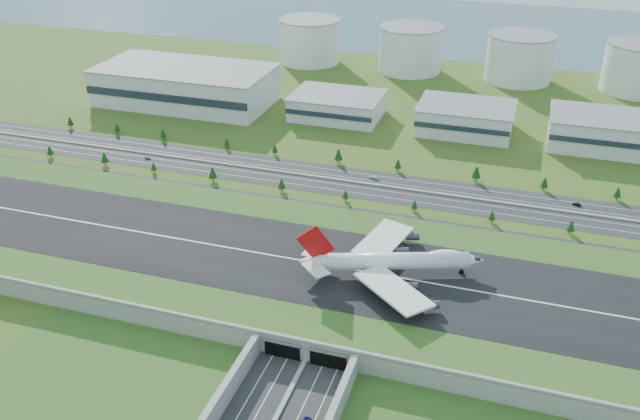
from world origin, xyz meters
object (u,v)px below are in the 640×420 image
(boeing_747, at_px, (392,261))
(car_7, at_px, (373,177))
(car_4, at_px, (148,158))
(car_5, at_px, (577,204))
(fuel_tank_a, at_px, (310,41))

(boeing_747, height_order, car_7, boeing_747)
(car_4, relative_size, car_5, 0.92)
(fuel_tank_a, distance_m, car_7, 233.73)
(boeing_747, bearing_deg, car_7, 88.50)
(car_4, xyz_separation_m, car_5, (237.41, 15.84, 0.03))
(car_5, bearing_deg, fuel_tank_a, -115.04)
(boeing_747, bearing_deg, fuel_tank_a, 95.11)
(car_5, bearing_deg, boeing_747, -16.57)
(car_5, height_order, car_7, car_7)
(fuel_tank_a, bearing_deg, car_4, -96.39)
(fuel_tank_a, xyz_separation_m, boeing_747, (139.10, -308.54, -2.90))
(boeing_747, xyz_separation_m, car_7, (-32.25, 101.32, -13.63))
(car_4, bearing_deg, fuel_tank_a, 6.48)
(car_4, distance_m, car_5, 237.94)
(fuel_tank_a, xyz_separation_m, car_4, (-24.84, -221.91, -16.72))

